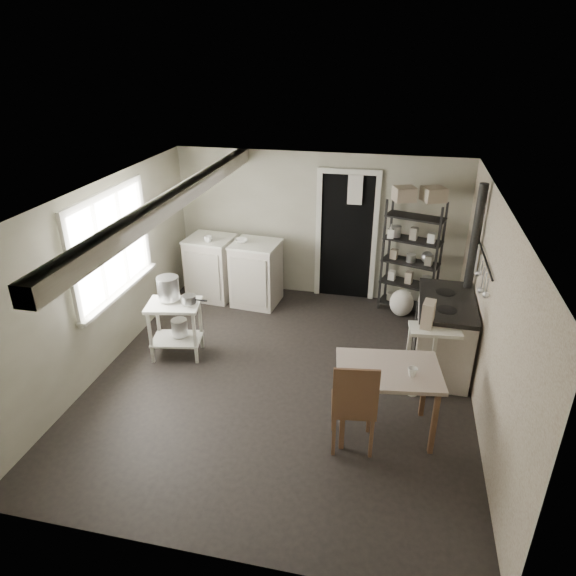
% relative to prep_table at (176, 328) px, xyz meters
% --- Properties ---
extents(floor, '(5.00, 5.00, 0.00)m').
position_rel_prep_table_xyz_m(floor, '(1.48, -0.24, -0.40)').
color(floor, black).
rests_on(floor, ground).
extents(ceiling, '(5.00, 5.00, 0.00)m').
position_rel_prep_table_xyz_m(ceiling, '(1.48, -0.24, 1.90)').
color(ceiling, silver).
rests_on(ceiling, wall_back).
extents(wall_back, '(4.50, 0.02, 2.30)m').
position_rel_prep_table_xyz_m(wall_back, '(1.48, 2.26, 0.75)').
color(wall_back, '#AFAC95').
rests_on(wall_back, ground).
extents(wall_front, '(4.50, 0.02, 2.30)m').
position_rel_prep_table_xyz_m(wall_front, '(1.48, -2.74, 0.75)').
color(wall_front, '#AFAC95').
rests_on(wall_front, ground).
extents(wall_left, '(0.02, 5.00, 2.30)m').
position_rel_prep_table_xyz_m(wall_left, '(-0.77, -0.24, 0.75)').
color(wall_left, '#AFAC95').
rests_on(wall_left, ground).
extents(wall_right, '(0.02, 5.00, 2.30)m').
position_rel_prep_table_xyz_m(wall_right, '(3.73, -0.24, 0.75)').
color(wall_right, '#AFAC95').
rests_on(wall_right, ground).
extents(window, '(0.12, 1.76, 1.28)m').
position_rel_prep_table_xyz_m(window, '(-0.74, -0.04, 1.10)').
color(window, silver).
rests_on(window, wall_left).
extents(doorway, '(0.96, 0.10, 2.08)m').
position_rel_prep_table_xyz_m(doorway, '(1.93, 2.23, 0.60)').
color(doorway, silver).
rests_on(doorway, ground).
extents(ceiling_beam, '(0.18, 5.00, 0.18)m').
position_rel_prep_table_xyz_m(ceiling_beam, '(0.28, -0.24, 1.80)').
color(ceiling_beam, silver).
rests_on(ceiling_beam, ceiling).
extents(wallpaper_panel, '(0.01, 5.00, 2.30)m').
position_rel_prep_table_xyz_m(wallpaper_panel, '(3.72, -0.24, 0.75)').
color(wallpaper_panel, beige).
rests_on(wallpaper_panel, wall_right).
extents(utensil_rail, '(0.06, 1.20, 0.44)m').
position_rel_prep_table_xyz_m(utensil_rail, '(3.67, 0.36, 1.15)').
color(utensil_rail, silver).
rests_on(utensil_rail, wall_right).
extents(prep_table, '(0.74, 0.59, 0.76)m').
position_rel_prep_table_xyz_m(prep_table, '(0.00, 0.00, 0.00)').
color(prep_table, silver).
rests_on(prep_table, ground).
extents(stockpot, '(0.34, 0.34, 0.30)m').
position_rel_prep_table_xyz_m(stockpot, '(-0.08, 0.07, 0.54)').
color(stockpot, silver).
rests_on(stockpot, prep_table).
extents(saucepan, '(0.18, 0.18, 0.10)m').
position_rel_prep_table_xyz_m(saucepan, '(0.22, -0.01, 0.45)').
color(saucepan, silver).
rests_on(saucepan, prep_table).
extents(bucket, '(0.25, 0.25, 0.23)m').
position_rel_prep_table_xyz_m(bucket, '(0.03, 0.05, -0.02)').
color(bucket, silver).
rests_on(bucket, prep_table).
extents(base_cabinets, '(1.58, 0.79, 1.00)m').
position_rel_prep_table_xyz_m(base_cabinets, '(0.23, 1.74, 0.06)').
color(base_cabinets, beige).
rests_on(base_cabinets, ground).
extents(mixing_bowl, '(0.33, 0.33, 0.06)m').
position_rel_prep_table_xyz_m(mixing_bowl, '(0.38, 1.69, 0.55)').
color(mixing_bowl, white).
rests_on(mixing_bowl, base_cabinets).
extents(counter_cup, '(0.15, 0.15, 0.10)m').
position_rel_prep_table_xyz_m(counter_cup, '(-0.11, 1.59, 0.57)').
color(counter_cup, white).
rests_on(counter_cup, base_cabinets).
extents(shelf_rack, '(0.88, 0.55, 1.74)m').
position_rel_prep_table_xyz_m(shelf_rack, '(2.93, 1.92, 0.55)').
color(shelf_rack, black).
rests_on(shelf_rack, ground).
extents(shelf_jar, '(0.09, 0.10, 0.21)m').
position_rel_prep_table_xyz_m(shelf_jar, '(2.60, 1.92, 0.98)').
color(shelf_jar, white).
rests_on(shelf_jar, shelf_rack).
extents(storage_box_a, '(0.36, 0.34, 0.20)m').
position_rel_prep_table_xyz_m(storage_box_a, '(2.74, 1.88, 1.61)').
color(storage_box_a, beige).
rests_on(storage_box_a, shelf_rack).
extents(storage_box_b, '(0.39, 0.38, 0.19)m').
position_rel_prep_table_xyz_m(storage_box_b, '(3.14, 1.96, 1.59)').
color(storage_box_b, beige).
rests_on(storage_box_b, shelf_rack).
extents(stove, '(0.69, 1.21, 0.94)m').
position_rel_prep_table_xyz_m(stove, '(3.37, 0.46, 0.04)').
color(stove, beige).
rests_on(stove, ground).
extents(stovepipe, '(0.12, 0.12, 1.38)m').
position_rel_prep_table_xyz_m(stovepipe, '(3.63, 0.91, 1.19)').
color(stovepipe, black).
rests_on(stovepipe, stove).
extents(side_ledge, '(0.60, 0.37, 0.88)m').
position_rel_prep_table_xyz_m(side_ledge, '(3.21, -0.14, 0.03)').
color(side_ledge, silver).
rests_on(side_ledge, ground).
extents(oats_box, '(0.16, 0.22, 0.30)m').
position_rel_prep_table_xyz_m(oats_box, '(3.11, -0.12, 0.61)').
color(oats_box, beige).
rests_on(oats_box, side_ledge).
extents(work_table, '(1.13, 0.87, 0.79)m').
position_rel_prep_table_xyz_m(work_table, '(2.73, -0.92, -0.02)').
color(work_table, '#BEB1A3').
rests_on(work_table, ground).
extents(table_cup, '(0.10, 0.10, 0.09)m').
position_rel_prep_table_xyz_m(table_cup, '(2.96, -1.00, 0.40)').
color(table_cup, white).
rests_on(table_cup, work_table).
extents(chair, '(0.49, 0.51, 1.05)m').
position_rel_prep_table_xyz_m(chair, '(2.42, -1.18, 0.08)').
color(chair, brown).
rests_on(chair, ground).
extents(flour_sack, '(0.37, 0.32, 0.43)m').
position_rel_prep_table_xyz_m(flour_sack, '(2.86, 1.74, -0.16)').
color(flour_sack, white).
rests_on(flour_sack, ground).
extents(floor_crock, '(0.17, 0.17, 0.16)m').
position_rel_prep_table_xyz_m(floor_crock, '(3.04, -0.20, -0.33)').
color(floor_crock, white).
rests_on(floor_crock, ground).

